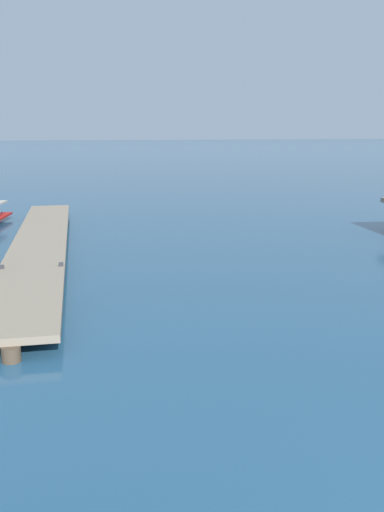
# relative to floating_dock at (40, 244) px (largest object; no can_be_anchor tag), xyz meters

# --- Properties ---
(floating_dock) EXTENTS (2.15, 19.16, 0.53)m
(floating_dock) POSITION_rel_floating_dock_xyz_m (0.00, 0.00, 0.00)
(floating_dock) COLOR gray
(floating_dock) RESTS_ON ground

